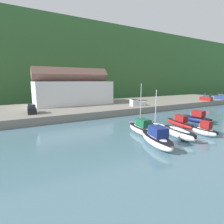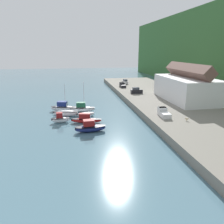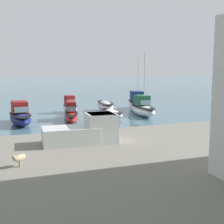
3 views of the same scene
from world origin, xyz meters
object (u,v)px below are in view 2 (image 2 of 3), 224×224
(pickup_truck_1, at_px, (122,85))
(dog_on_quay, at_px, (187,119))
(moored_boat_0, at_px, (82,108))
(moored_boat_1, at_px, (86,114))
(moored_boat_4, at_px, (63,108))
(moored_boat_3, at_px, (90,127))
(moored_boat_5, at_px, (66,113))
(pickup_truck_0, at_px, (164,113))
(moored_boat_6, at_px, (60,119))
(moored_boat_2, at_px, (86,119))
(parked_car_1, at_px, (125,82))
(parked_car_0, at_px, (136,91))

(pickup_truck_1, relative_size, dog_on_quay, 5.93)
(moored_boat_0, relative_size, moored_boat_1, 1.74)
(moored_boat_1, distance_m, moored_boat_4, 8.67)
(moored_boat_0, distance_m, moored_boat_3, 16.14)
(moored_boat_3, bearing_deg, moored_boat_4, -164.51)
(moored_boat_1, relative_size, moored_boat_5, 0.71)
(moored_boat_5, bearing_deg, pickup_truck_1, 153.07)
(pickup_truck_0, bearing_deg, moored_boat_6, 173.28)
(moored_boat_0, height_order, moored_boat_5, moored_boat_0)
(moored_boat_1, distance_m, dog_on_quay, 25.40)
(moored_boat_0, distance_m, pickup_truck_1, 35.20)
(moored_boat_4, bearing_deg, moored_boat_5, 21.90)
(moored_boat_2, relative_size, parked_car_1, 1.76)
(moored_boat_6, xyz_separation_m, pickup_truck_0, (4.45, 24.47, 1.63))
(parked_car_1, bearing_deg, moored_boat_5, -128.39)
(moored_boat_0, height_order, moored_boat_3, moored_boat_0)
(parked_car_1, bearing_deg, pickup_truck_1, -116.83)
(parked_car_1, bearing_deg, dog_on_quay, -95.91)
(moored_boat_3, relative_size, moored_boat_4, 0.87)
(moored_boat_6, bearing_deg, moored_boat_3, 38.03)
(moored_boat_1, bearing_deg, moored_boat_2, -10.69)
(moored_boat_5, distance_m, parked_car_1, 49.93)
(moored_boat_5, distance_m, pickup_truck_0, 25.26)
(pickup_truck_0, relative_size, dog_on_quay, 6.04)
(moored_boat_2, bearing_deg, parked_car_0, 152.88)
(moored_boat_4, height_order, pickup_truck_1, moored_boat_4)
(moored_boat_3, distance_m, pickup_truck_1, 49.27)
(moored_boat_2, bearing_deg, pickup_truck_1, 166.90)
(pickup_truck_0, bearing_deg, parked_car_1, 90.45)
(pickup_truck_1, distance_m, dog_on_quay, 47.75)
(moored_boat_1, bearing_deg, pickup_truck_1, 144.67)
(moored_boat_3, xyz_separation_m, parked_car_0, (-31.40, 19.45, 1.67))
(moored_boat_1, height_order, pickup_truck_1, pickup_truck_1)
(moored_boat_0, distance_m, moored_boat_5, 5.91)
(moored_boat_5, xyz_separation_m, dog_on_quay, (13.88, 26.99, 1.31))
(parked_car_0, distance_m, dog_on_quay, 33.02)
(moored_boat_6, distance_m, pickup_truck_0, 24.93)
(parked_car_0, bearing_deg, moored_boat_2, -36.13)
(parked_car_1, bearing_deg, moored_boat_0, -125.97)
(parked_car_1, bearing_deg, pickup_truck_0, -99.82)
(moored_boat_0, height_order, moored_boat_2, moored_boat_0)
(moored_boat_3, bearing_deg, pickup_truck_1, 155.37)
(moored_boat_5, height_order, moored_boat_6, moored_boat_6)
(moored_boat_3, height_order, pickup_truck_1, pickup_truck_1)
(moored_boat_0, xyz_separation_m, dog_on_quay, (17.66, 22.45, 1.16))
(moored_boat_3, xyz_separation_m, pickup_truck_1, (-46.03, 17.50, 1.57))
(moored_boat_5, relative_size, parked_car_0, 1.63)
(moored_boat_4, relative_size, pickup_truck_1, 1.67)
(moored_boat_1, xyz_separation_m, moored_boat_5, (-0.89, -5.22, 0.29))
(moored_boat_4, height_order, dog_on_quay, moored_boat_4)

